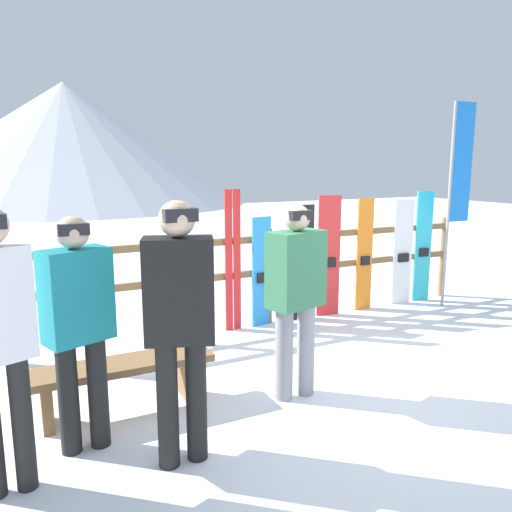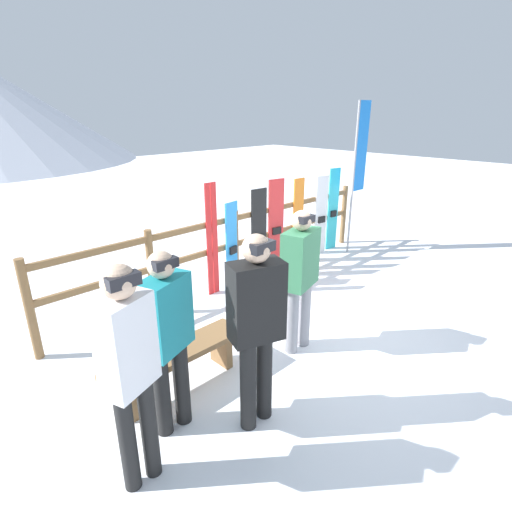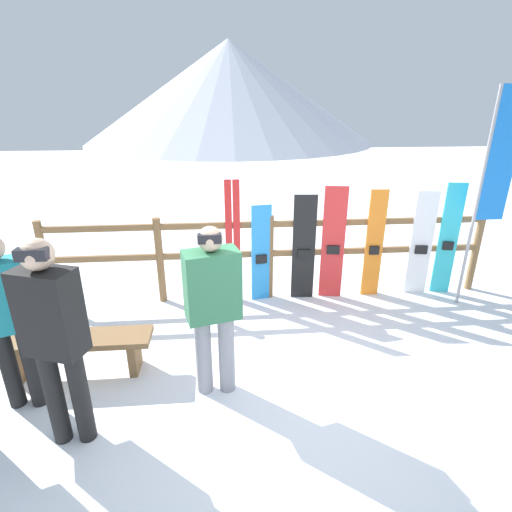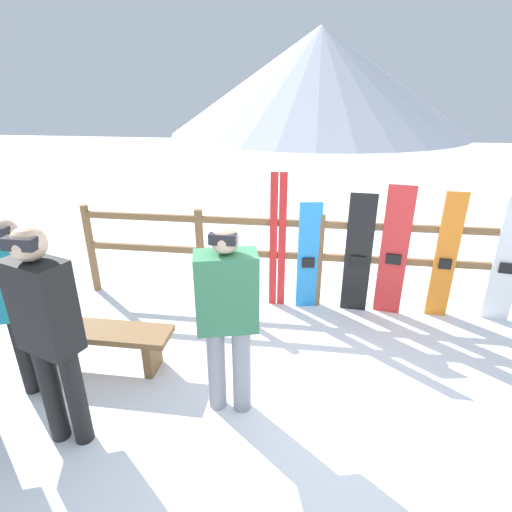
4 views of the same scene
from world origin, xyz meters
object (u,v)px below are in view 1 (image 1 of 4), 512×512
(person_teal, at_px, (78,318))
(snowboard_red, at_px, (329,257))
(person_plaid_green, at_px, (296,289))
(snowboard_cyan, at_px, (423,247))
(snowboard_orange, at_px, (364,255))
(snowboard_white, at_px, (402,252))
(rental_flag, at_px, (457,180))
(bench, at_px, (120,374))
(person_black, at_px, (180,315))
(snowboard_black_stripe, at_px, (302,263))
(snowboard_blue, at_px, (262,272))
(ski_pair_red, at_px, (233,261))

(person_teal, xyz_separation_m, snowboard_red, (3.32, 1.89, -0.16))
(person_plaid_green, distance_m, snowboard_cyan, 3.72)
(snowboard_orange, relative_size, snowboard_white, 1.02)
(snowboard_red, bearing_deg, rental_flag, -11.02)
(snowboard_orange, bearing_deg, bench, -157.69)
(snowboard_red, xyz_separation_m, snowboard_orange, (0.58, -0.00, -0.03))
(person_teal, xyz_separation_m, snowboard_orange, (3.90, 1.89, -0.19))
(person_black, distance_m, snowboard_white, 4.66)
(bench, relative_size, snowboard_black_stripe, 1.00)
(snowboard_orange, relative_size, rental_flag, 0.55)
(snowboard_blue, bearing_deg, ski_pair_red, 179.46)
(person_black, distance_m, rental_flag, 5.05)
(ski_pair_red, distance_m, snowboard_white, 2.62)
(person_plaid_green, relative_size, ski_pair_red, 0.98)
(snowboard_red, height_order, rental_flag, rental_flag)
(person_black, height_order, ski_pair_red, person_black)
(snowboard_blue, xyz_separation_m, snowboard_white, (2.24, 0.00, 0.07))
(snowboard_blue, bearing_deg, snowboard_red, 0.01)
(person_teal, relative_size, snowboard_black_stripe, 1.11)
(person_black, distance_m, ski_pair_red, 2.74)
(snowboard_cyan, bearing_deg, person_teal, -159.11)
(snowboard_black_stripe, distance_m, snowboard_red, 0.41)
(snowboard_black_stripe, height_order, snowboard_orange, snowboard_orange)
(person_plaid_green, bearing_deg, snowboard_red, 49.09)
(snowboard_red, relative_size, snowboard_orange, 1.04)
(snowboard_red, xyz_separation_m, snowboard_white, (1.25, -0.00, -0.04))
(person_teal, height_order, snowboard_white, person_teal)
(snowboard_orange, xyz_separation_m, snowboard_white, (0.67, -0.00, -0.02))
(person_teal, relative_size, snowboard_cyan, 1.03)
(person_black, bearing_deg, snowboard_black_stripe, 44.89)
(bench, height_order, person_black, person_black)
(bench, relative_size, rental_flag, 0.53)
(person_teal, height_order, snowboard_cyan, person_teal)
(snowboard_blue, bearing_deg, person_teal, -141.06)
(person_plaid_green, height_order, snowboard_cyan, person_plaid_green)
(person_plaid_green, distance_m, rental_flag, 3.82)
(snowboard_cyan, height_order, rental_flag, rental_flag)
(snowboard_blue, bearing_deg, snowboard_orange, 0.01)
(snowboard_black_stripe, bearing_deg, snowboard_orange, 0.00)
(bench, height_order, person_teal, person_teal)
(bench, bearing_deg, person_black, -75.30)
(snowboard_orange, distance_m, snowboard_white, 0.67)
(bench, height_order, snowboard_orange, snowboard_orange)
(ski_pair_red, relative_size, rental_flag, 0.60)
(person_teal, bearing_deg, person_black, -38.86)
(person_teal, relative_size, snowboard_white, 1.10)
(snowboard_blue, relative_size, snowboard_cyan, 0.85)
(person_teal, height_order, snowboard_blue, person_teal)
(snowboard_black_stripe, distance_m, snowboard_cyan, 2.04)
(person_teal, height_order, snowboard_red, person_teal)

